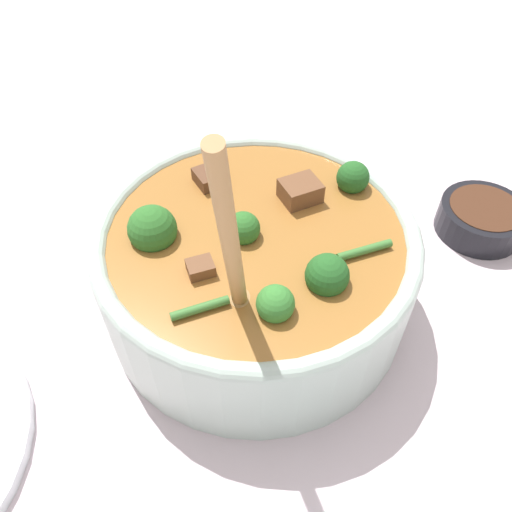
{
  "coord_description": "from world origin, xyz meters",
  "views": [
    {
      "loc": [
        -0.31,
        -0.05,
        0.4
      ],
      "look_at": [
        0.0,
        0.0,
        0.07
      ],
      "focal_mm": 35.0,
      "sensor_mm": 36.0,
      "label": 1
    }
  ],
  "objects": [
    {
      "name": "stew_bowl",
      "position": [
        -0.0,
        0.0,
        0.06
      ],
      "size": [
        0.29,
        0.29,
        0.27
      ],
      "color": "#B2C6BC",
      "rests_on": "ground_plane"
    },
    {
      "name": "condiment_bowl",
      "position": [
        0.14,
        -0.23,
        0.02
      ],
      "size": [
        0.1,
        0.1,
        0.04
      ],
      "color": "black",
      "rests_on": "ground_plane"
    },
    {
      "name": "ground_plane",
      "position": [
        0.0,
        0.0,
        0.0
      ],
      "size": [
        4.0,
        4.0,
        0.0
      ],
      "primitive_type": "plane",
      "color": "silver"
    }
  ]
}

